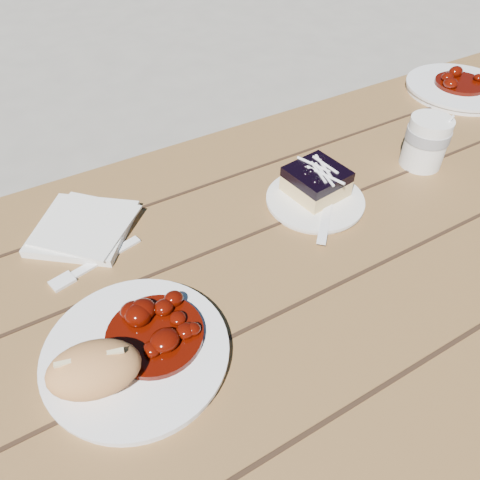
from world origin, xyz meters
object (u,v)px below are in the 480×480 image
main_plate (137,353)px  second_plate (459,88)px  picnic_table (292,316)px  dessert_plate (315,201)px  blueberry_cake (316,181)px  coffee_cup (426,142)px  bread_roll (94,369)px

main_plate → second_plate: bearing=17.7°
picnic_table → main_plate: size_ratio=8.45×
second_plate → main_plate: bearing=-162.3°
dessert_plate → blueberry_cake: bearing=56.3°
picnic_table → dessert_plate: 0.22m
dessert_plate → second_plate: bearing=16.6°
picnic_table → main_plate: (-0.29, -0.04, 0.17)m
main_plate → coffee_cup: bearing=11.5°
bread_roll → second_plate: 1.07m
picnic_table → coffee_cup: 0.42m
dessert_plate → blueberry_cake: size_ratio=1.66×
picnic_table → second_plate: size_ratio=8.00×
main_plate → blueberry_cake: 0.43m
main_plate → dessert_plate: (0.39, 0.14, -0.00)m
bread_roll → dessert_plate: bearing=19.4°
dessert_plate → picnic_table: bearing=-136.6°
second_plate → bread_roll: bearing=-162.1°
picnic_table → main_plate: 0.34m
coffee_cup → dessert_plate: bearing=178.5°
bread_roll → main_plate: bearing=20.0°
bread_roll → second_plate: bearing=17.9°
main_plate → second_plate: (0.97, 0.31, 0.00)m
dessert_plate → coffee_cup: 0.26m
picnic_table → dessert_plate: bearing=43.4°
main_plate → coffee_cup: 0.66m
bread_roll → dessert_plate: size_ratio=0.66×
picnic_table → blueberry_cake: bearing=44.9°
dessert_plate → coffee_cup: size_ratio=1.71×
main_plate → second_plate: 1.01m
dessert_plate → blueberry_cake: 0.04m
main_plate → coffee_cup: size_ratio=2.38×
coffee_cup → second_plate: size_ratio=0.40×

